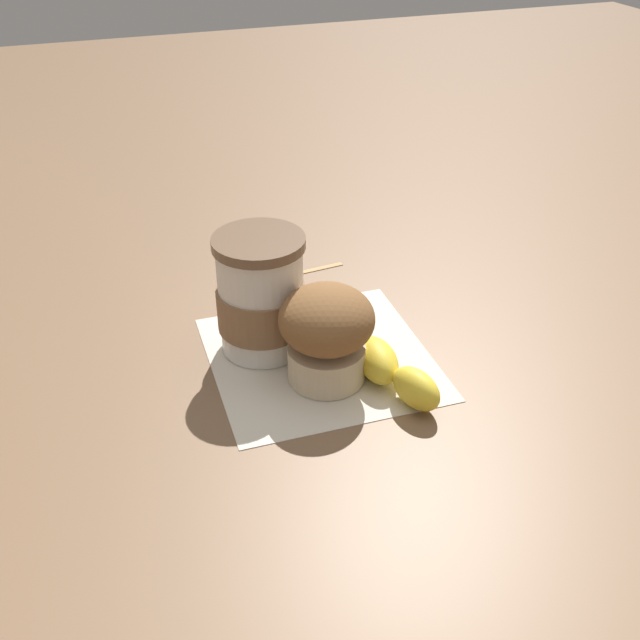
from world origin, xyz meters
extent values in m
plane|color=brown|center=(0.00, 0.00, 0.00)|extent=(3.00, 3.00, 0.00)
cube|color=beige|center=(0.00, 0.00, 0.00)|extent=(0.22, 0.22, 0.00)
cylinder|color=silver|center=(-0.05, 0.04, 0.06)|extent=(0.08, 0.08, 0.11)
cylinder|color=brown|center=(-0.05, 0.04, 0.12)|extent=(0.09, 0.09, 0.01)
cylinder|color=#846042|center=(-0.05, 0.04, 0.05)|extent=(0.09, 0.09, 0.04)
cylinder|color=beige|center=(-0.01, -0.03, 0.02)|extent=(0.07, 0.07, 0.04)
ellipsoid|color=brown|center=(-0.01, -0.03, 0.07)|extent=(0.09, 0.09, 0.06)
ellipsoid|color=yellow|center=(0.04, 0.01, 0.02)|extent=(0.05, 0.06, 0.04)
ellipsoid|color=yellow|center=(0.04, -0.05, 0.02)|extent=(0.04, 0.06, 0.04)
ellipsoid|color=yellow|center=(0.06, -0.10, 0.02)|extent=(0.04, 0.06, 0.04)
cube|color=tan|center=(0.04, 0.17, 0.00)|extent=(0.11, 0.02, 0.00)
camera|label=1|loc=(-0.20, -0.57, 0.44)|focal=42.00mm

